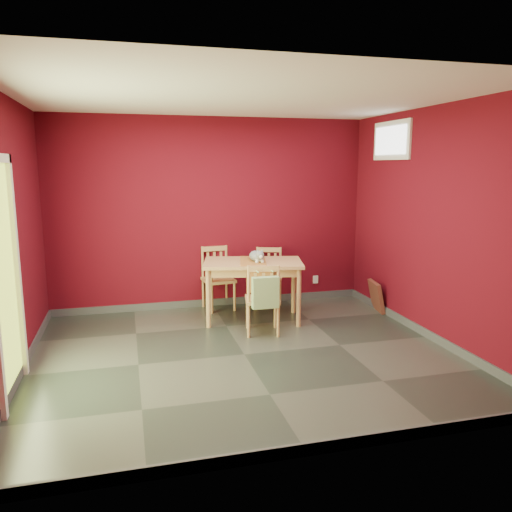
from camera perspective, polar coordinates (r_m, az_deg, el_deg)
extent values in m
plane|color=#2D342D|center=(5.54, -1.35, -11.17)|extent=(4.50, 4.50, 0.00)
plane|color=#510813|center=(7.15, -5.11, 4.83)|extent=(4.50, 0.00, 4.50)
plane|color=#510813|center=(3.31, 6.57, -1.58)|extent=(4.50, 0.00, 4.50)
plane|color=#510813|center=(5.17, -26.47, 1.70)|extent=(0.00, 4.00, 4.00)
plane|color=#510813|center=(6.11, 19.61, 3.35)|extent=(0.00, 4.00, 4.00)
plane|color=white|center=(5.20, -1.48, 17.74)|extent=(4.50, 4.50, 0.00)
cube|color=#3F4244|center=(7.37, -4.93, -5.29)|extent=(4.50, 0.02, 0.10)
cube|color=#3F4244|center=(3.80, 6.07, -21.07)|extent=(4.50, 0.02, 0.10)
cube|color=#3F4244|center=(5.49, -25.23, -11.82)|extent=(0.03, 4.00, 0.10)
cube|color=#3F4244|center=(6.38, 18.81, -8.31)|extent=(0.03, 4.00, 0.10)
cube|color=#B7D838|center=(4.84, -26.96, -2.79)|extent=(0.02, 0.85, 2.05)
cube|color=white|center=(5.27, -25.71, -1.24)|extent=(0.06, 0.08, 2.13)
cube|color=white|center=(6.92, 15.26, 12.62)|extent=(0.03, 0.90, 0.50)
cube|color=white|center=(6.91, 15.10, 12.64)|extent=(0.02, 0.76, 0.36)
cube|color=silver|center=(7.73, 6.82, -2.68)|extent=(0.08, 0.02, 0.12)
cube|color=tan|center=(6.52, -0.35, -0.79)|extent=(1.40, 1.00, 0.04)
cube|color=tan|center=(6.53, -0.35, -1.42)|extent=(1.25, 0.85, 0.11)
cylinder|color=tan|center=(6.32, -5.48, -4.89)|extent=(0.06, 0.06, 0.75)
cylinder|color=tan|center=(6.91, -5.17, -3.56)|extent=(0.06, 0.06, 0.75)
cylinder|color=tan|center=(6.35, 4.91, -4.80)|extent=(0.06, 0.06, 0.75)
cylinder|color=tan|center=(6.94, 4.31, -3.48)|extent=(0.06, 0.06, 0.75)
cube|color=#A16229|center=(6.51, -0.35, -0.56)|extent=(0.47, 0.74, 0.01)
cube|color=#A16229|center=(6.22, 0.43, -2.72)|extent=(0.32, 0.08, 0.34)
cube|color=tan|center=(7.12, -4.31, -2.74)|extent=(0.46, 0.46, 0.04)
cylinder|color=tan|center=(6.95, -5.24, -4.95)|extent=(0.04, 0.04, 0.41)
cylinder|color=tan|center=(7.28, -6.05, -4.26)|extent=(0.04, 0.04, 0.41)
cylinder|color=tan|center=(7.06, -2.47, -4.68)|extent=(0.04, 0.04, 0.41)
cylinder|color=tan|center=(7.39, -3.39, -4.02)|extent=(0.04, 0.04, 0.41)
cylinder|color=tan|center=(7.18, -6.12, -0.67)|extent=(0.04, 0.04, 0.44)
cylinder|color=tan|center=(7.28, -3.43, -0.48)|extent=(0.04, 0.04, 0.44)
cube|color=tan|center=(7.20, -4.79, 0.85)|extent=(0.38, 0.08, 0.07)
cube|color=tan|center=(7.21, -5.51, -0.94)|extent=(0.04, 0.02, 0.35)
cube|color=tan|center=(7.24, -4.76, -0.88)|extent=(0.04, 0.02, 0.35)
cube|color=tan|center=(7.27, -4.02, -0.83)|extent=(0.04, 0.02, 0.35)
cube|color=tan|center=(7.21, 1.37, -2.69)|extent=(0.51, 0.51, 0.04)
cylinder|color=tan|center=(7.11, -0.12, -4.64)|extent=(0.03, 0.03, 0.39)
cylinder|color=tan|center=(7.44, 0.15, -3.97)|extent=(0.03, 0.03, 0.39)
cylinder|color=tan|center=(7.08, 2.63, -4.70)|extent=(0.03, 0.03, 0.39)
cylinder|color=tan|center=(7.41, 2.77, -4.02)|extent=(0.03, 0.03, 0.39)
cylinder|color=tan|center=(7.34, 0.15, -0.60)|extent=(0.03, 0.03, 0.43)
cylinder|color=tan|center=(7.32, 2.80, -0.65)|extent=(0.03, 0.03, 0.43)
cube|color=tan|center=(7.30, 1.48, 0.72)|extent=(0.35, 0.16, 0.07)
cube|color=tan|center=(7.34, 0.74, -0.90)|extent=(0.04, 0.03, 0.33)
cube|color=tan|center=(7.33, 1.47, -0.92)|extent=(0.04, 0.03, 0.33)
cube|color=tan|center=(7.33, 2.21, -0.93)|extent=(0.04, 0.03, 0.33)
cube|color=tan|center=(6.09, 0.74, -5.00)|extent=(0.48, 0.48, 0.04)
cylinder|color=tan|center=(6.34, 2.21, -6.46)|extent=(0.04, 0.04, 0.40)
cylinder|color=tan|center=(6.00, 2.54, -7.43)|extent=(0.04, 0.04, 0.40)
cylinder|color=tan|center=(6.31, -0.99, -6.52)|extent=(0.04, 0.04, 0.40)
cylinder|color=tan|center=(5.98, -0.84, -7.50)|extent=(0.04, 0.04, 0.40)
cylinder|color=tan|center=(5.88, 2.58, -3.17)|extent=(0.04, 0.04, 0.44)
cylinder|color=tan|center=(5.85, -0.85, -3.22)|extent=(0.04, 0.04, 0.44)
cube|color=tan|center=(5.82, 0.87, -1.47)|extent=(0.37, 0.11, 0.07)
cube|color=tan|center=(5.88, 1.82, -3.55)|extent=(0.04, 0.03, 0.34)
cube|color=tan|center=(5.87, 0.87, -3.56)|extent=(0.04, 0.03, 0.34)
cube|color=tan|center=(5.87, -0.09, -3.58)|extent=(0.04, 0.03, 0.34)
cube|color=#8AAD6E|center=(5.81, 1.08, -4.19)|extent=(0.31, 0.10, 0.37)
cylinder|color=#8AAD6E|center=(5.79, 0.09, -1.76)|extent=(0.02, 0.16, 0.02)
cylinder|color=#8AAD6E|center=(5.83, 1.75, -1.66)|extent=(0.02, 0.16, 0.02)
cube|color=brown|center=(7.26, 13.59, -4.48)|extent=(0.20, 0.44, 0.42)
cube|color=black|center=(7.26, 13.55, -4.49)|extent=(0.14, 0.31, 0.30)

